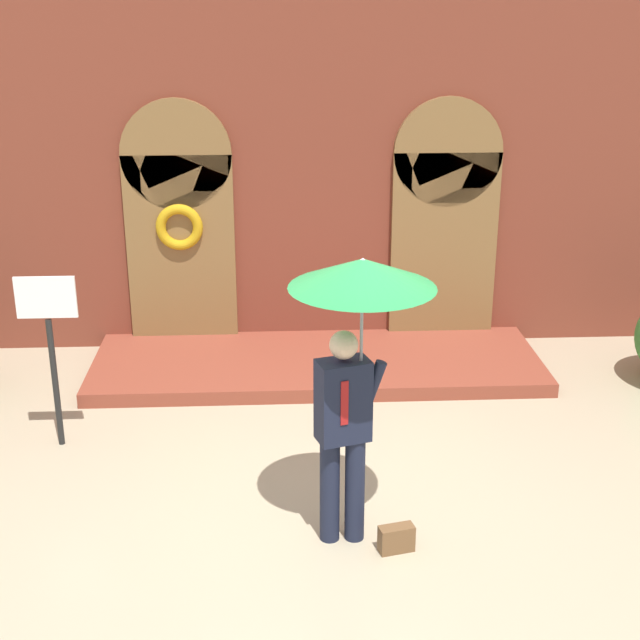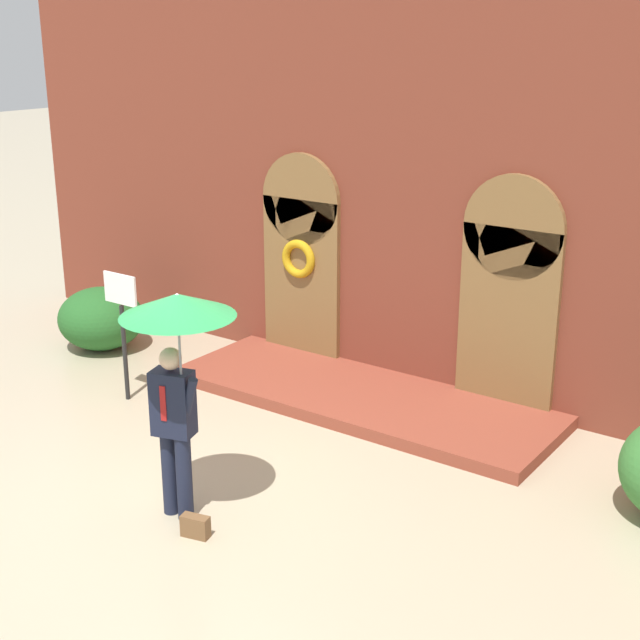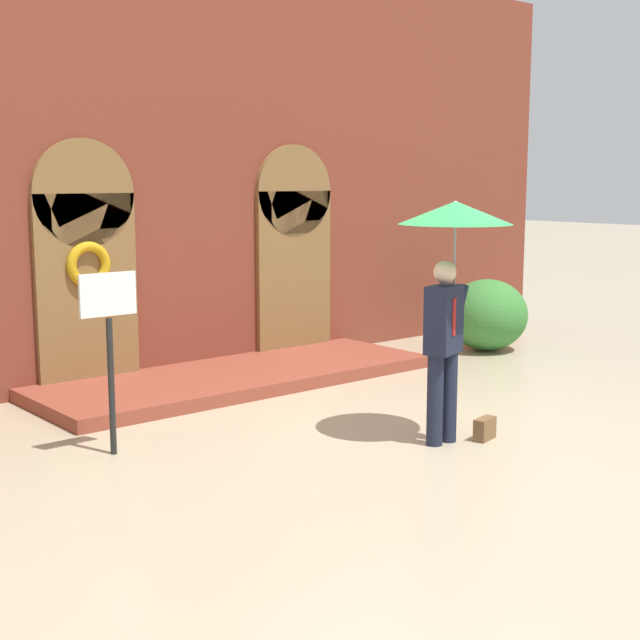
# 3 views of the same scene
# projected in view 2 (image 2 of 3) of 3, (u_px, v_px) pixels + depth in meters

# --- Properties ---
(ground_plane) EXTENTS (80.00, 80.00, 0.00)m
(ground_plane) POSITION_uv_depth(u_px,v_px,m) (202.00, 498.00, 9.33)
(ground_plane) COLOR tan
(building_facade) EXTENTS (14.00, 2.30, 5.60)m
(building_facade) POSITION_uv_depth(u_px,v_px,m) (409.00, 188.00, 11.71)
(building_facade) COLOR brown
(building_facade) RESTS_ON ground
(person_with_umbrella) EXTENTS (1.10, 1.10, 2.36)m
(person_with_umbrella) POSITION_uv_depth(u_px,v_px,m) (177.00, 339.00, 8.37)
(person_with_umbrella) COLOR #191E33
(person_with_umbrella) RESTS_ON ground
(handbag) EXTENTS (0.30, 0.18, 0.22)m
(handbag) POSITION_uv_depth(u_px,v_px,m) (195.00, 526.00, 8.60)
(handbag) COLOR brown
(handbag) RESTS_ON ground
(sign_post) EXTENTS (0.56, 0.06, 1.72)m
(sign_post) POSITION_uv_depth(u_px,v_px,m) (122.00, 316.00, 11.46)
(sign_post) COLOR black
(sign_post) RESTS_ON ground
(shrub_left) EXTENTS (1.31, 1.27, 0.95)m
(shrub_left) POSITION_uv_depth(u_px,v_px,m) (101.00, 318.00, 13.57)
(shrub_left) COLOR #235B23
(shrub_left) RESTS_ON ground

